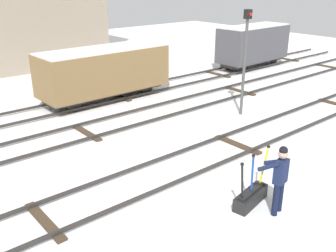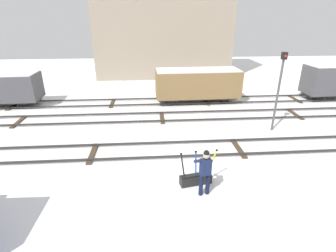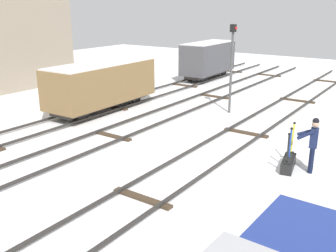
% 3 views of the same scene
% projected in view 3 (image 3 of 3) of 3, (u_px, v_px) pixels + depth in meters
% --- Properties ---
extents(ground_plane, '(60.00, 60.00, 0.00)m').
position_uv_depth(ground_plane, '(205.00, 160.00, 13.57)').
color(ground_plane, white).
extents(track_main_line, '(44.00, 1.94, 0.18)m').
position_uv_depth(track_main_line, '(205.00, 157.00, 13.54)').
color(track_main_line, '#2D2B28').
rests_on(track_main_line, ground_plane).
extents(track_siding_near, '(44.00, 1.94, 0.18)m').
position_uv_depth(track_siding_near, '(112.00, 134.00, 15.92)').
color(track_siding_near, '#2D2B28').
rests_on(track_siding_near, ground_plane).
extents(track_siding_far, '(44.00, 1.94, 0.18)m').
position_uv_depth(track_siding_far, '(60.00, 122.00, 17.66)').
color(track_siding_far, '#2D2B28').
rests_on(track_siding_far, ground_plane).
extents(switch_lever_frame, '(1.49, 0.59, 1.45)m').
position_uv_depth(switch_lever_frame, '(288.00, 162.00, 12.78)').
color(switch_lever_frame, black).
rests_on(switch_lever_frame, ground_plane).
extents(rail_worker, '(0.62, 0.74, 1.82)m').
position_uv_depth(rail_worker, '(313.00, 141.00, 12.34)').
color(rail_worker, '#111831').
rests_on(rail_worker, ground_plane).
extents(signal_post, '(0.24, 0.32, 4.33)m').
position_uv_depth(signal_post, '(232.00, 61.00, 18.75)').
color(signal_post, '#4C4C4C').
rests_on(signal_post, ground_plane).
extents(freight_car_near_switch, '(6.17, 2.28, 2.45)m').
position_uv_depth(freight_car_near_switch, '(102.00, 84.00, 19.48)').
color(freight_car_near_switch, '#2D2B28').
rests_on(freight_car_near_switch, ground_plane).
extents(freight_car_far_end, '(5.16, 2.10, 2.64)m').
position_uv_depth(freight_car_far_end, '(208.00, 58.00, 28.02)').
color(freight_car_far_end, '#2D2B28').
rests_on(freight_car_far_end, ground_plane).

